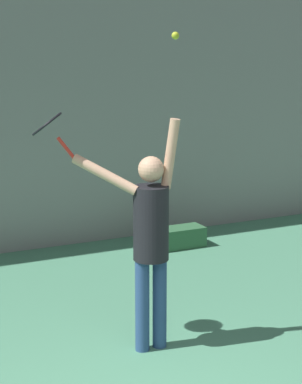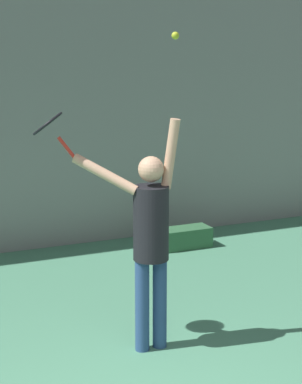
# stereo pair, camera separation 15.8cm
# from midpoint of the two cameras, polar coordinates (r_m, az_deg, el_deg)

# --- Properties ---
(tennis_player) EXTENTS (0.90, 0.56, 2.13)m
(tennis_player) POSITION_cam_midpoint_polar(r_m,az_deg,el_deg) (6.21, 0.64, -3.39)
(tennis_player) COLOR #2D4C7F
(tennis_player) RESTS_ON ground_plane
(tennis_racket) EXTENTS (0.42, 0.41, 0.42)m
(tennis_racket) POSITION_cam_midpoint_polar(r_m,az_deg,el_deg) (6.17, -7.63, 5.42)
(tennis_racket) COLOR red
(tennis_ball) EXTENTS (0.06, 0.06, 0.06)m
(tennis_ball) POSITION_cam_midpoint_polar(r_m,az_deg,el_deg) (5.95, 2.79, 12.70)
(tennis_ball) COLOR #CCDB2D
(equipment_bag) EXTENTS (0.70, 0.33, 0.28)m
(equipment_bag) POSITION_cam_midpoint_polar(r_m,az_deg,el_deg) (9.57, 3.28, -3.76)
(equipment_bag) COLOR #33663F
(equipment_bag) RESTS_ON ground_plane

